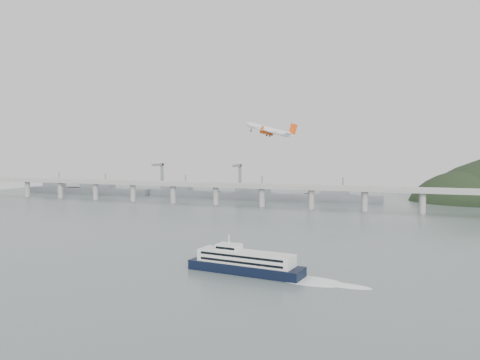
% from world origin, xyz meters
% --- Properties ---
extents(ground, '(900.00, 900.00, 0.00)m').
position_xyz_m(ground, '(0.00, 0.00, 0.00)').
color(ground, slate).
rests_on(ground, ground).
extents(bridge, '(800.00, 22.00, 23.90)m').
position_xyz_m(bridge, '(-1.15, 200.00, 17.65)').
color(bridge, gray).
rests_on(bridge, ground).
extents(distant_fleet, '(453.00, 60.90, 40.00)m').
position_xyz_m(distant_fleet, '(-155.36, 265.08, 6.22)').
color(distant_fleet, slate).
rests_on(distant_fleet, ground).
extents(ferry, '(89.56, 23.11, 16.91)m').
position_xyz_m(ferry, '(39.45, -45.14, 4.59)').
color(ferry, black).
rests_on(ferry, ground).
extents(airliner, '(42.88, 38.82, 14.17)m').
position_xyz_m(airliner, '(10.94, 88.85, 71.27)').
color(airliner, white).
rests_on(airliner, ground).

